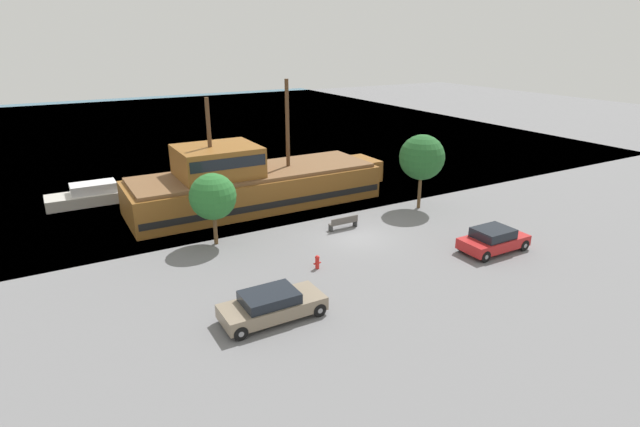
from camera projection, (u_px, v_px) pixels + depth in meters
ground_plane at (357, 237)px, 31.02m from camera, size 160.00×160.00×0.00m
water_surface at (175, 129)px, 67.01m from camera, size 80.00×80.00×0.00m
pirate_ship at (251, 183)px, 36.25m from camera, size 19.40×5.90×8.94m
moored_boat_dockside at (101, 194)px, 37.44m from camera, size 7.86×2.28×1.53m
parked_car_curb_front at (272, 305)px, 21.90m from camera, size 4.61×1.99×1.31m
parked_car_curb_mid at (493, 240)px, 28.81m from camera, size 4.10×1.99×1.40m
fire_hydrant at (317, 261)px, 26.72m from camera, size 0.42×0.25×0.76m
bench_promenade_east at (344, 223)px, 32.15m from camera, size 1.98×0.45×0.85m
tree_row_east at (213, 197)px, 29.04m from camera, size 2.75×2.75×4.36m
tree_row_mideast at (422, 157)px, 35.04m from camera, size 3.19×3.19×5.35m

